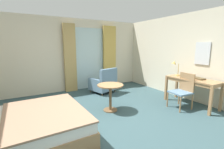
{
  "coord_description": "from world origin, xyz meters",
  "views": [
    {
      "loc": [
        -1.61,
        -2.83,
        1.67
      ],
      "look_at": [
        0.34,
        0.51,
        0.96
      ],
      "focal_mm": 25.45,
      "sensor_mm": 36.0,
      "label": 1
    }
  ],
  "objects_px": {
    "round_cafe_table": "(110,91)",
    "armchair_by_window": "(104,83)",
    "bed": "(21,129)",
    "desk_lamp": "(175,65)",
    "writing_desk": "(192,82)",
    "desk_chair": "(183,89)",
    "closed_book": "(198,78)"
  },
  "relations": [
    {
      "from": "desk_lamp",
      "to": "armchair_by_window",
      "type": "distance_m",
      "value": 2.42
    },
    {
      "from": "bed",
      "to": "writing_desk",
      "type": "relative_size",
      "value": 1.51
    },
    {
      "from": "bed",
      "to": "armchair_by_window",
      "type": "bearing_deg",
      "value": 36.94
    },
    {
      "from": "writing_desk",
      "to": "armchair_by_window",
      "type": "height_order",
      "value": "armchair_by_window"
    },
    {
      "from": "closed_book",
      "to": "desk_lamp",
      "type": "bearing_deg",
      "value": 110.66
    },
    {
      "from": "bed",
      "to": "desk_chair",
      "type": "height_order",
      "value": "bed"
    },
    {
      "from": "desk_lamp",
      "to": "round_cafe_table",
      "type": "height_order",
      "value": "desk_lamp"
    },
    {
      "from": "round_cafe_table",
      "to": "armchair_by_window",
      "type": "bearing_deg",
      "value": 68.45
    },
    {
      "from": "writing_desk",
      "to": "round_cafe_table",
      "type": "relative_size",
      "value": 2.01
    },
    {
      "from": "bed",
      "to": "writing_desk",
      "type": "bearing_deg",
      "value": -4.67
    },
    {
      "from": "bed",
      "to": "armchair_by_window",
      "type": "relative_size",
      "value": 2.25
    },
    {
      "from": "writing_desk",
      "to": "armchair_by_window",
      "type": "relative_size",
      "value": 1.49
    },
    {
      "from": "closed_book",
      "to": "armchair_by_window",
      "type": "distance_m",
      "value": 2.95
    },
    {
      "from": "armchair_by_window",
      "to": "round_cafe_table",
      "type": "height_order",
      "value": "armchair_by_window"
    },
    {
      "from": "desk_lamp",
      "to": "closed_book",
      "type": "xyz_separation_m",
      "value": [
        0.14,
        -0.67,
        -0.31
      ]
    },
    {
      "from": "armchair_by_window",
      "to": "round_cafe_table",
      "type": "distance_m",
      "value": 1.62
    },
    {
      "from": "bed",
      "to": "armchair_by_window",
      "type": "distance_m",
      "value": 3.26
    },
    {
      "from": "writing_desk",
      "to": "closed_book",
      "type": "height_order",
      "value": "closed_book"
    },
    {
      "from": "desk_chair",
      "to": "round_cafe_table",
      "type": "bearing_deg",
      "value": 155.58
    },
    {
      "from": "bed",
      "to": "writing_desk",
      "type": "distance_m",
      "value": 4.2
    },
    {
      "from": "bed",
      "to": "round_cafe_table",
      "type": "bearing_deg",
      "value": 12.92
    },
    {
      "from": "desk_chair",
      "to": "writing_desk",
      "type": "bearing_deg",
      "value": 0.5
    },
    {
      "from": "bed",
      "to": "round_cafe_table",
      "type": "distance_m",
      "value": 2.08
    },
    {
      "from": "writing_desk",
      "to": "armchair_by_window",
      "type": "bearing_deg",
      "value": 124.24
    },
    {
      "from": "writing_desk",
      "to": "closed_book",
      "type": "relative_size",
      "value": 4.15
    },
    {
      "from": "desk_lamp",
      "to": "armchair_by_window",
      "type": "relative_size",
      "value": 0.5
    },
    {
      "from": "round_cafe_table",
      "to": "bed",
      "type": "bearing_deg",
      "value": -167.08
    },
    {
      "from": "desk_chair",
      "to": "closed_book",
      "type": "xyz_separation_m",
      "value": [
        0.46,
        -0.11,
        0.27
      ]
    },
    {
      "from": "round_cafe_table",
      "to": "writing_desk",
      "type": "bearing_deg",
      "value": -20.43
    },
    {
      "from": "round_cafe_table",
      "to": "desk_chair",
      "type": "bearing_deg",
      "value": -24.42
    },
    {
      "from": "armchair_by_window",
      "to": "desk_lamp",
      "type": "bearing_deg",
      "value": -49.35
    },
    {
      "from": "desk_chair",
      "to": "round_cafe_table",
      "type": "distance_m",
      "value": 1.95
    }
  ]
}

